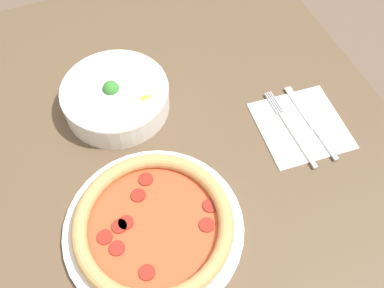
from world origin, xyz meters
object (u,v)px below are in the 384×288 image
at_px(pizza, 153,225).
at_px(bowl, 116,96).
at_px(fork, 291,129).
at_px(knife, 313,125).

distance_m(pizza, bowl, 0.28).
distance_m(pizza, fork, 0.33).
distance_m(bowl, fork, 0.35).
xyz_separation_m(pizza, knife, (0.36, 0.09, -0.01)).
relative_size(bowl, fork, 1.10).
bearing_deg(knife, fork, 82.11).
distance_m(fork, knife, 0.05).
height_order(bowl, knife, bowl).
xyz_separation_m(pizza, bowl, (0.02, 0.28, 0.02)).
bearing_deg(pizza, knife, 14.09).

